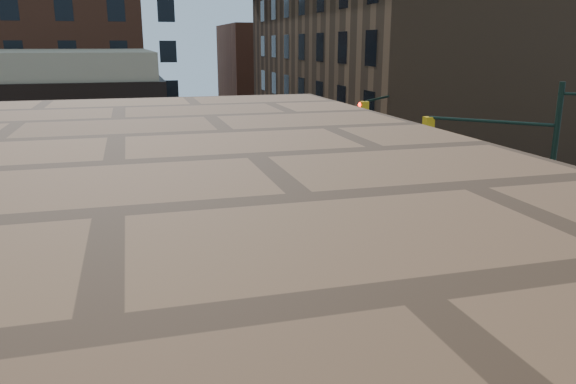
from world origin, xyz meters
TOP-DOWN VIEW (x-y plane):
  - ground at (0.00, 0.00)m, footprint 140.00×140.00m
  - sidewalk_ne at (23.00, 32.75)m, footprint 34.00×54.50m
  - apartment_block at (-18.50, 40.00)m, footprint 25.00×25.00m
  - commercial_row_ne at (13.00, 22.50)m, footprint 14.00×34.00m
  - filler_nw at (-16.00, 62.00)m, footprint 20.00×18.00m
  - filler_ne at (14.00, 58.00)m, footprint 16.00×16.00m
  - signal_pole_se at (6.04, -5.52)m, footprint 5.40×5.27m
  - signal_pole_nw at (-5.85, 5.34)m, footprint 3.58×3.67m
  - signal_pole_ne at (5.84, 5.35)m, footprint 3.67×3.58m
  - tree_ne_near at (7.50, 26.00)m, footprint 3.00×3.00m
  - tree_ne_far at (7.50, 34.00)m, footprint 3.00×3.00m
  - police_car at (-0.57, 3.02)m, footprint 5.46×4.40m
  - pickup at (-4.70, 8.66)m, footprint 5.67×2.66m
  - parked_car_wnear at (-5.50, 23.61)m, footprint 2.09×4.80m
  - parked_car_wfar at (-5.50, 27.94)m, footprint 1.72×4.84m
  - parked_car_wdeep at (-4.00, 42.92)m, footprint 2.49×4.94m
  - parked_car_enear at (2.50, 24.16)m, footprint 1.59×4.43m
  - parked_car_efar at (2.77, 38.85)m, footprint 2.24×4.44m
  - pedestrian_a at (-8.22, 7.40)m, footprint 0.70×0.46m
  - pedestrian_b at (-11.86, 7.33)m, footprint 1.22×1.14m
  - pedestrian_c at (-11.71, 8.92)m, footprint 0.99×1.07m
  - barrel_road at (0.72, 3.78)m, footprint 0.62×0.62m
  - barrel_bank at (-3.66, 5.60)m, footprint 0.82×0.82m
  - barricade_se_a at (8.50, -5.70)m, footprint 0.60×1.17m
  - barricade_nw_a at (-6.50, 5.70)m, footprint 1.34×0.89m
  - barricade_nw_b at (-12.00, 5.70)m, footprint 1.37×0.74m

SIDE VIEW (x-z plane):
  - ground at x=0.00m, z-range 0.00..0.00m
  - sidewalk_ne at x=23.00m, z-range 0.00..0.15m
  - barrel_road at x=0.72m, z-range 0.00..0.95m
  - barrel_bank at x=-3.66m, z-range 0.00..1.11m
  - barricade_se_a at x=8.50m, z-range 0.15..1.02m
  - barricade_nw_a at x=-6.50m, z-range 0.15..1.07m
  - barricade_nw_b at x=-12.00m, z-range 0.15..1.15m
  - parked_car_wdeep at x=-4.00m, z-range 0.00..1.37m
  - parked_car_efar at x=2.77m, z-range 0.00..1.45m
  - parked_car_enear at x=2.50m, z-range 0.00..1.45m
  - police_car at x=-0.57m, z-range 0.00..1.48m
  - pickup at x=-4.70m, z-range 0.00..1.57m
  - parked_car_wfar at x=-5.50m, z-range 0.00..1.59m
  - parked_car_wnear at x=-5.50m, z-range 0.00..1.61m
  - pedestrian_c at x=-11.71m, z-range 0.15..1.91m
  - pedestrian_a at x=-8.22m, z-range 0.15..2.05m
  - pedestrian_b at x=-11.86m, z-range 0.15..2.14m
  - tree_ne_near at x=7.50m, z-range 1.06..5.91m
  - tree_ne_far at x=7.50m, z-range 1.06..5.91m
  - signal_pole_nw at x=-5.85m, z-range 0.34..8.34m
  - signal_pole_ne at x=5.84m, z-range 0.34..8.34m
  - signal_pole_se at x=6.04m, z-range 0.61..8.61m
  - filler_ne at x=14.00m, z-range 0.00..12.00m
  - commercial_row_ne at x=13.00m, z-range 0.00..14.00m
  - filler_nw at x=-16.00m, z-range 0.00..16.00m
  - apartment_block at x=-18.50m, z-range 0.00..24.00m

